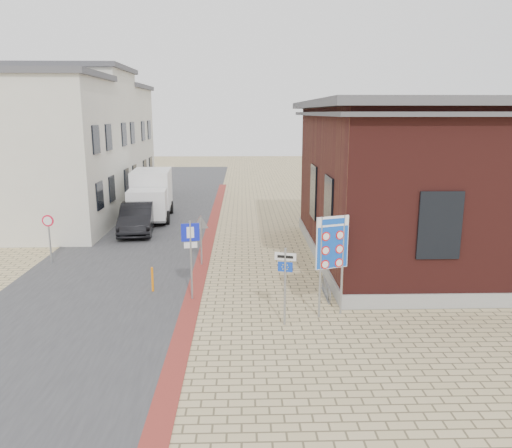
# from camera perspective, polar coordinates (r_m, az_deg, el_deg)

# --- Properties ---
(ground) EXTENTS (120.00, 120.00, 0.00)m
(ground) POSITION_cam_1_polar(r_m,az_deg,el_deg) (15.60, -0.51, -11.18)
(ground) COLOR tan
(ground) RESTS_ON ground
(road_strip) EXTENTS (7.00, 60.00, 0.02)m
(road_strip) POSITION_cam_1_polar(r_m,az_deg,el_deg) (30.40, -11.47, 0.42)
(road_strip) COLOR #38383A
(road_strip) RESTS_ON ground
(curb_strip) EXTENTS (0.60, 40.00, 0.02)m
(curb_strip) POSITION_cam_1_polar(r_m,az_deg,el_deg) (25.13, -5.50, -1.92)
(curb_strip) COLOR maroon
(curb_strip) RESTS_ON ground
(brick_building) EXTENTS (13.00, 13.00, 6.80)m
(brick_building) POSITION_cam_1_polar(r_m,az_deg,el_deg) (23.36, 21.85, 4.80)
(brick_building) COLOR gray
(brick_building) RESTS_ON ground
(townhouse_near) EXTENTS (7.40, 6.40, 8.30)m
(townhouse_near) POSITION_cam_1_polar(r_m,az_deg,el_deg) (28.47, -23.93, 7.25)
(townhouse_near) COLOR beige
(townhouse_near) RESTS_ON ground
(townhouse_mid) EXTENTS (7.40, 6.40, 9.10)m
(townhouse_mid) POSITION_cam_1_polar(r_m,az_deg,el_deg) (34.06, -20.20, 8.94)
(townhouse_mid) COLOR beige
(townhouse_mid) RESTS_ON ground
(townhouse_far) EXTENTS (7.40, 6.40, 8.30)m
(townhouse_far) POSITION_cam_1_polar(r_m,az_deg,el_deg) (39.81, -17.43, 8.98)
(townhouse_far) COLOR beige
(townhouse_far) RESTS_ON ground
(bike_rack) EXTENTS (0.08, 1.80, 0.60)m
(bike_rack) POSITION_cam_1_polar(r_m,az_deg,el_deg) (17.78, 7.99, -7.35)
(bike_rack) COLOR slate
(bike_rack) RESTS_ON ground
(sedan) EXTENTS (2.18, 4.92, 1.57)m
(sedan) POSITION_cam_1_polar(r_m,az_deg,el_deg) (27.44, -13.42, 0.68)
(sedan) COLOR black
(sedan) RESTS_ON ground
(box_truck) EXTENTS (2.65, 5.63, 2.87)m
(box_truck) POSITION_cam_1_polar(r_m,az_deg,el_deg) (30.73, -11.92, 3.33)
(box_truck) COLOR slate
(box_truck) RESTS_ON ground
(border_sign) EXTENTS (1.05, 0.41, 3.22)m
(border_sign) POSITION_cam_1_polar(r_m,az_deg,el_deg) (15.54, 8.70, -2.31)
(border_sign) COLOR gray
(border_sign) RESTS_ON ground
(essen_sign) EXTENTS (0.63, 0.23, 2.41)m
(essen_sign) POSITION_cam_1_polar(r_m,az_deg,el_deg) (14.91, 3.35, -5.79)
(essen_sign) COLOR gray
(essen_sign) RESTS_ON ground
(parking_sign) EXTENTS (0.60, 0.17, 2.77)m
(parking_sign) POSITION_cam_1_polar(r_m,az_deg,el_deg) (16.95, -7.48, -2.50)
(parking_sign) COLOR gray
(parking_sign) RESTS_ON ground
(yield_sign) EXTENTS (0.74, 0.17, 2.10)m
(yield_sign) POSITION_cam_1_polar(r_m,az_deg,el_deg) (20.88, -6.32, -0.53)
(yield_sign) COLOR gray
(yield_sign) RESTS_ON ground
(speed_sign) EXTENTS (0.50, 0.07, 2.12)m
(speed_sign) POSITION_cam_1_polar(r_m,az_deg,el_deg) (22.76, -22.58, -0.81)
(speed_sign) COLOR gray
(speed_sign) RESTS_ON ground
(bollard) EXTENTS (0.09, 0.09, 0.91)m
(bollard) POSITION_cam_1_polar(r_m,az_deg,el_deg) (18.34, -11.75, -6.23)
(bollard) COLOR orange
(bollard) RESTS_ON ground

